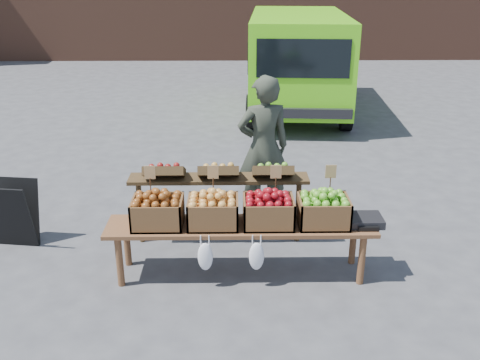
{
  "coord_description": "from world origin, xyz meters",
  "views": [
    {
      "loc": [
        0.1,
        -5.19,
        2.99
      ],
      "look_at": [
        0.18,
        0.12,
        0.85
      ],
      "focal_mm": 40.0,
      "sensor_mm": 36.0,
      "label": 1
    }
  ],
  "objects_px": {
    "delivery_van": "(297,64)",
    "vendor": "(263,147)",
    "chalkboard_sign": "(13,214)",
    "crate_green_apples": "(323,211)",
    "display_bench": "(241,249)",
    "weighing_scale": "(365,220)",
    "crate_red_apples": "(268,212)",
    "back_table": "(219,200)",
    "crate_golden_apples": "(158,212)",
    "crate_russet_pears": "(213,212)"
  },
  "relations": [
    {
      "from": "crate_golden_apples",
      "to": "weighing_scale",
      "type": "xyz_separation_m",
      "value": [
        2.08,
        0.0,
        -0.1
      ]
    },
    {
      "from": "crate_golden_apples",
      "to": "back_table",
      "type": "bearing_deg",
      "value": 50.61
    },
    {
      "from": "chalkboard_sign",
      "to": "display_bench",
      "type": "bearing_deg",
      "value": -7.28
    },
    {
      "from": "chalkboard_sign",
      "to": "weighing_scale",
      "type": "distance_m",
      "value": 3.87
    },
    {
      "from": "delivery_van",
      "to": "back_table",
      "type": "bearing_deg",
      "value": -100.42
    },
    {
      "from": "display_bench",
      "to": "crate_russet_pears",
      "type": "xyz_separation_m",
      "value": [
        -0.28,
        0.0,
        0.42
      ]
    },
    {
      "from": "delivery_van",
      "to": "chalkboard_sign",
      "type": "xyz_separation_m",
      "value": [
        -3.86,
        -6.03,
        -0.64
      ]
    },
    {
      "from": "chalkboard_sign",
      "to": "display_bench",
      "type": "relative_size",
      "value": 0.29
    },
    {
      "from": "crate_golden_apples",
      "to": "crate_red_apples",
      "type": "height_order",
      "value": "same"
    },
    {
      "from": "display_bench",
      "to": "crate_green_apples",
      "type": "bearing_deg",
      "value": 0.0
    },
    {
      "from": "crate_golden_apples",
      "to": "crate_russet_pears",
      "type": "distance_m",
      "value": 0.55
    },
    {
      "from": "crate_green_apples",
      "to": "crate_red_apples",
      "type": "bearing_deg",
      "value": 180.0
    },
    {
      "from": "delivery_van",
      "to": "back_table",
      "type": "height_order",
      "value": "delivery_van"
    },
    {
      "from": "vendor",
      "to": "display_bench",
      "type": "height_order",
      "value": "vendor"
    },
    {
      "from": "chalkboard_sign",
      "to": "weighing_scale",
      "type": "relative_size",
      "value": 2.29
    },
    {
      "from": "vendor",
      "to": "crate_green_apples",
      "type": "xyz_separation_m",
      "value": [
        0.52,
        -1.45,
        -0.19
      ]
    },
    {
      "from": "back_table",
      "to": "crate_red_apples",
      "type": "height_order",
      "value": "back_table"
    },
    {
      "from": "chalkboard_sign",
      "to": "back_table",
      "type": "distance_m",
      "value": 2.32
    },
    {
      "from": "back_table",
      "to": "vendor",
      "type": "bearing_deg",
      "value": 53.75
    },
    {
      "from": "back_table",
      "to": "display_bench",
      "type": "xyz_separation_m",
      "value": [
        0.23,
        -0.72,
        -0.24
      ]
    },
    {
      "from": "delivery_van",
      "to": "vendor",
      "type": "distance_m",
      "value": 5.34
    },
    {
      "from": "vendor",
      "to": "crate_russet_pears",
      "type": "distance_m",
      "value": 1.57
    },
    {
      "from": "vendor",
      "to": "crate_green_apples",
      "type": "height_order",
      "value": "vendor"
    },
    {
      "from": "crate_russet_pears",
      "to": "crate_green_apples",
      "type": "distance_m",
      "value": 1.1
    },
    {
      "from": "vendor",
      "to": "crate_golden_apples",
      "type": "bearing_deg",
      "value": 40.53
    },
    {
      "from": "crate_green_apples",
      "to": "delivery_van",
      "type": "bearing_deg",
      "value": 85.86
    },
    {
      "from": "chalkboard_sign",
      "to": "back_table",
      "type": "xyz_separation_m",
      "value": [
        2.32,
        0.06,
        0.13
      ]
    },
    {
      "from": "crate_red_apples",
      "to": "weighing_scale",
      "type": "bearing_deg",
      "value": 0.0
    },
    {
      "from": "back_table",
      "to": "crate_green_apples",
      "type": "distance_m",
      "value": 1.29
    },
    {
      "from": "delivery_van",
      "to": "crate_red_apples",
      "type": "height_order",
      "value": "delivery_van"
    },
    {
      "from": "crate_golden_apples",
      "to": "crate_russet_pears",
      "type": "height_order",
      "value": "same"
    },
    {
      "from": "crate_green_apples",
      "to": "weighing_scale",
      "type": "xyz_separation_m",
      "value": [
        0.43,
        0.0,
        -0.1
      ]
    },
    {
      "from": "vendor",
      "to": "chalkboard_sign",
      "type": "bearing_deg",
      "value": 3.81
    },
    {
      "from": "chalkboard_sign",
      "to": "weighing_scale",
      "type": "bearing_deg",
      "value": -2.61
    },
    {
      "from": "crate_russet_pears",
      "to": "crate_green_apples",
      "type": "relative_size",
      "value": 1.0
    },
    {
      "from": "delivery_van",
      "to": "vendor",
      "type": "xyz_separation_m",
      "value": [
        -1.01,
        -5.24,
        -0.13
      ]
    },
    {
      "from": "crate_russet_pears",
      "to": "weighing_scale",
      "type": "bearing_deg",
      "value": 0.0
    },
    {
      "from": "vendor",
      "to": "crate_golden_apples",
      "type": "distance_m",
      "value": 1.85
    },
    {
      "from": "crate_golden_apples",
      "to": "crate_green_apples",
      "type": "xyz_separation_m",
      "value": [
        1.65,
        0.0,
        0.0
      ]
    },
    {
      "from": "crate_red_apples",
      "to": "crate_golden_apples",
      "type": "bearing_deg",
      "value": 180.0
    },
    {
      "from": "crate_golden_apples",
      "to": "vendor",
      "type": "bearing_deg",
      "value": 52.16
    },
    {
      "from": "crate_green_apples",
      "to": "weighing_scale",
      "type": "relative_size",
      "value": 1.47
    },
    {
      "from": "back_table",
      "to": "crate_red_apples",
      "type": "xyz_separation_m",
      "value": [
        0.51,
        -0.72,
        0.19
      ]
    },
    {
      "from": "crate_red_apples",
      "to": "display_bench",
      "type": "bearing_deg",
      "value": 180.0
    },
    {
      "from": "display_bench",
      "to": "crate_russet_pears",
      "type": "relative_size",
      "value": 5.4
    },
    {
      "from": "vendor",
      "to": "display_bench",
      "type": "xyz_separation_m",
      "value": [
        -0.3,
        -1.45,
        -0.61
      ]
    },
    {
      "from": "crate_green_apples",
      "to": "crate_golden_apples",
      "type": "bearing_deg",
      "value": 180.0
    },
    {
      "from": "display_bench",
      "to": "crate_green_apples",
      "type": "height_order",
      "value": "crate_green_apples"
    },
    {
      "from": "chalkboard_sign",
      "to": "crate_russet_pears",
      "type": "xyz_separation_m",
      "value": [
        2.28,
        -0.66,
        0.32
      ]
    },
    {
      "from": "display_bench",
      "to": "delivery_van",
      "type": "bearing_deg",
      "value": 78.93
    }
  ]
}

